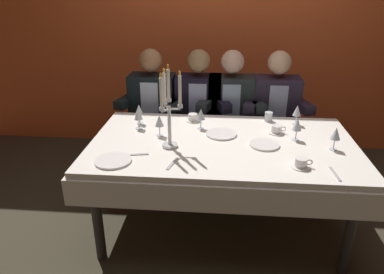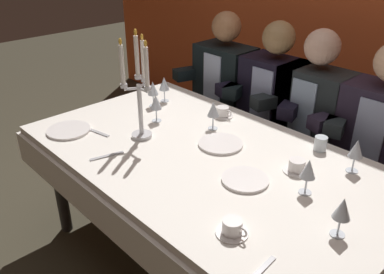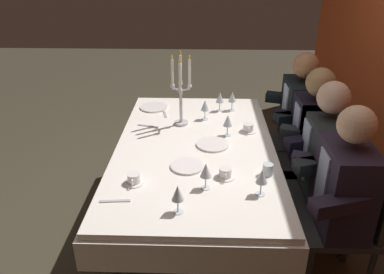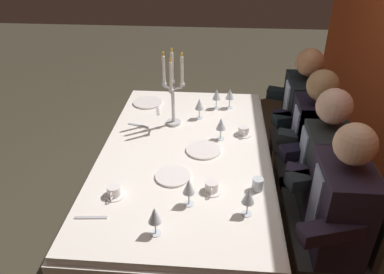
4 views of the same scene
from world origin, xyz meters
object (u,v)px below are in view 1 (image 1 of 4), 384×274
(wine_glass_4, at_px, (297,125))
(seated_diner_1, at_px, (199,103))
(seated_diner_2, at_px, (231,104))
(dinner_plate_1, at_px, (113,161))
(wine_glass_6, at_px, (159,121))
(dinner_plate_0, at_px, (221,134))
(coffee_cup_2, at_px, (301,163))
(seated_diner_0, at_px, (153,102))
(seated_diner_3, at_px, (275,105))
(dining_table, at_px, (222,156))
(wine_glass_3, at_px, (297,111))
(wine_glass_1, at_px, (201,115))
(wine_glass_5, at_px, (138,115))
(wine_glass_0, at_px, (139,110))
(candelabra, at_px, (169,112))
(coffee_cup_1, at_px, (277,130))
(dinner_plate_2, at_px, (264,145))
(coffee_cup_0, at_px, (193,118))
(wine_glass_2, at_px, (336,134))
(water_tumbler_0, at_px, (269,117))

(wine_glass_4, distance_m, seated_diner_1, 1.12)
(seated_diner_2, bearing_deg, wine_glass_4, -60.50)
(dinner_plate_1, xyz_separation_m, wine_glass_4, (1.23, 0.45, 0.11))
(wine_glass_6, xyz_separation_m, seated_diner_2, (0.54, 0.82, -0.12))
(dinner_plate_0, xyz_separation_m, coffee_cup_2, (0.50, -0.47, 0.02))
(seated_diner_0, bearing_deg, seated_diner_3, 0.00)
(coffee_cup_2, xyz_separation_m, seated_diner_2, (-0.42, 1.23, -0.03))
(dinner_plate_0, height_order, wine_glass_4, wine_glass_4)
(dinner_plate_0, xyz_separation_m, wine_glass_4, (0.54, -0.05, 0.11))
(dining_table, relative_size, wine_glass_3, 11.83)
(wine_glass_4, bearing_deg, wine_glass_1, 167.19)
(wine_glass_5, bearing_deg, wine_glass_0, 98.97)
(dinner_plate_0, height_order, wine_glass_6, wine_glass_6)
(dining_table, xyz_separation_m, candelabra, (-0.37, -0.12, 0.38))
(coffee_cup_1, distance_m, seated_diner_2, 0.77)
(dinner_plate_2, bearing_deg, dinner_plate_0, 151.45)
(wine_glass_5, relative_size, coffee_cup_0, 1.24)
(dining_table, xyz_separation_m, seated_diner_1, (-0.24, 0.89, 0.11))
(dinner_plate_2, xyz_separation_m, wine_glass_0, (-0.97, 0.34, 0.11))
(wine_glass_0, distance_m, wine_glass_4, 1.22)
(dining_table, xyz_separation_m, dinner_plate_1, (-0.70, -0.37, 0.13))
(dinner_plate_2, height_order, coffee_cup_0, coffee_cup_0)
(dinner_plate_0, height_order, coffee_cup_2, coffee_cup_2)
(dining_table, xyz_separation_m, wine_glass_2, (0.76, -0.07, 0.23))
(wine_glass_0, distance_m, seated_diner_1, 0.74)
(dinner_plate_2, bearing_deg, seated_diner_0, 136.33)
(dining_table, height_order, coffee_cup_0, coffee_cup_0)
(water_tumbler_0, bearing_deg, dinner_plate_2, -99.09)
(seated_diner_3, bearing_deg, coffee_cup_1, -96.45)
(dining_table, bearing_deg, coffee_cup_2, -35.47)
(wine_glass_6, relative_size, coffee_cup_0, 1.24)
(candelabra, height_order, coffee_cup_0, candelabra)
(coffee_cup_2, bearing_deg, coffee_cup_0, 134.75)
(coffee_cup_0, height_order, seated_diner_2, seated_diner_2)
(wine_glass_0, xyz_separation_m, seated_diner_2, (0.74, 0.59, -0.12))
(wine_glass_4, height_order, water_tumbler_0, wine_glass_4)
(wine_glass_0, distance_m, wine_glass_5, 0.11)
(wine_glass_1, height_order, wine_glass_3, same)
(candelabra, height_order, dinner_plate_2, candelabra)
(dinner_plate_1, distance_m, wine_glass_6, 0.51)
(seated_diner_2, bearing_deg, wine_glass_3, -44.45)
(dinner_plate_1, relative_size, wine_glass_0, 1.46)
(coffee_cup_1, distance_m, seated_diner_3, 0.70)
(coffee_cup_0, relative_size, coffee_cup_1, 1.00)
(candelabra, xyz_separation_m, wine_glass_1, (0.19, 0.35, -0.14))
(dining_table, relative_size, wine_glass_0, 11.83)
(wine_glass_1, relative_size, coffee_cup_2, 1.24)
(coffee_cup_2, bearing_deg, dining_table, 144.53)
(dinner_plate_1, height_order, wine_glass_0, wine_glass_0)
(dining_table, bearing_deg, water_tumbler_0, 50.49)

